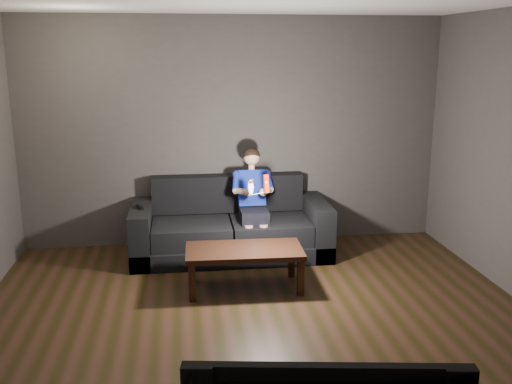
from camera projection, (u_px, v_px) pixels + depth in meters
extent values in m
plane|color=black|center=(263.00, 338.00, 4.69)|extent=(5.00, 5.00, 0.00)
cube|color=#403D39|center=(233.00, 132.00, 6.77)|extent=(5.00, 0.04, 2.70)
cube|color=#403D39|center=(366.00, 335.00, 1.96)|extent=(5.00, 0.04, 2.70)
cube|color=black|center=(231.00, 247.00, 6.58)|extent=(2.23, 0.96, 0.19)
cube|color=black|center=(192.00, 233.00, 6.37)|extent=(0.87, 0.68, 0.23)
cube|color=black|center=(270.00, 230.00, 6.49)|extent=(0.87, 0.68, 0.23)
cube|color=black|center=(228.00, 193.00, 6.80)|extent=(1.79, 0.22, 0.44)
cube|color=black|center=(142.00, 233.00, 6.40)|extent=(0.22, 0.96, 0.61)
cube|color=black|center=(316.00, 226.00, 6.66)|extent=(0.22, 0.96, 0.61)
cube|color=black|center=(254.00, 215.00, 6.40)|extent=(0.31, 0.39, 0.14)
cube|color=navy|center=(252.00, 187.00, 6.53)|extent=(0.31, 0.22, 0.43)
cube|color=yellow|center=(253.00, 184.00, 6.43)|extent=(0.09, 0.09, 0.10)
cube|color=#B30E0B|center=(253.00, 184.00, 6.42)|extent=(0.06, 0.06, 0.07)
cylinder|color=#DAA789|center=(252.00, 167.00, 6.47)|extent=(0.07, 0.07, 0.06)
sphere|color=#DAA789|center=(252.00, 157.00, 6.44)|extent=(0.18, 0.18, 0.18)
ellipsoid|color=black|center=(251.00, 155.00, 6.45)|extent=(0.19, 0.19, 0.17)
cylinder|color=navy|center=(236.00, 183.00, 6.42)|extent=(0.08, 0.23, 0.20)
cylinder|color=navy|center=(269.00, 182.00, 6.47)|extent=(0.08, 0.23, 0.20)
cylinder|color=#DAA789|center=(242.00, 190.00, 6.28)|extent=(0.14, 0.24, 0.11)
cylinder|color=#DAA789|center=(267.00, 189.00, 6.32)|extent=(0.14, 0.24, 0.11)
sphere|color=#DAA789|center=(248.00, 193.00, 6.20)|extent=(0.09, 0.09, 0.09)
sphere|color=#DAA789|center=(263.00, 192.00, 6.22)|extent=(0.09, 0.09, 0.09)
cylinder|color=#DAA789|center=(249.00, 241.00, 6.24)|extent=(0.09, 0.09, 0.35)
cylinder|color=#DAA789|center=(264.00, 240.00, 6.26)|extent=(0.09, 0.09, 0.35)
cube|color=red|center=(266.00, 184.00, 5.97)|extent=(0.06, 0.08, 0.20)
cube|color=maroon|center=(267.00, 179.00, 5.93)|extent=(0.03, 0.02, 0.03)
cylinder|color=white|center=(267.00, 185.00, 5.95)|extent=(0.02, 0.01, 0.02)
ellipsoid|color=white|center=(251.00, 187.00, 5.96)|extent=(0.07, 0.10, 0.17)
cylinder|color=black|center=(251.00, 182.00, 5.91)|extent=(0.03, 0.01, 0.03)
cube|color=black|center=(140.00, 207.00, 6.27)|extent=(0.09, 0.16, 0.03)
cube|color=black|center=(140.00, 204.00, 6.32)|extent=(0.02, 0.02, 0.00)
cube|color=black|center=(244.00, 251.00, 5.58)|extent=(1.16, 0.60, 0.05)
cube|color=black|center=(192.00, 283.00, 5.34)|extent=(0.06, 0.06, 0.36)
cube|color=black|center=(301.00, 277.00, 5.47)|extent=(0.06, 0.06, 0.36)
cube|color=black|center=(191.00, 265.00, 5.79)|extent=(0.06, 0.06, 0.36)
cube|color=black|center=(291.00, 260.00, 5.92)|extent=(0.06, 0.06, 0.36)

